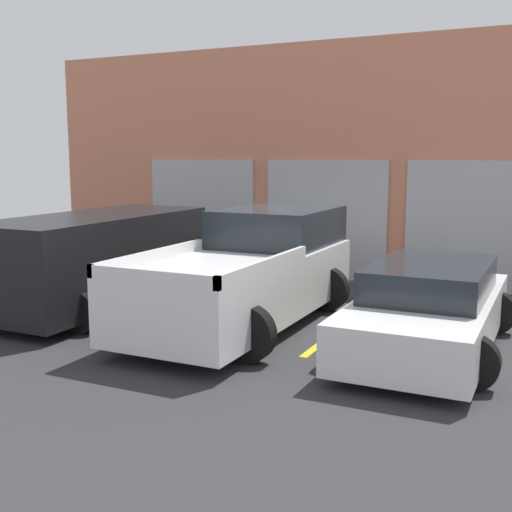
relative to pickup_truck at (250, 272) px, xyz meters
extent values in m
plane|color=#2D2D30|center=(0.00, 1.31, -0.86)|extent=(28.00, 28.00, 0.00)
cube|color=#D17A5B|center=(0.00, 4.61, 1.77)|extent=(15.21, 0.60, 5.26)
cube|color=#ADADB2|center=(-3.43, 4.27, 0.48)|extent=(2.83, 0.08, 2.68)
cube|color=#ADADB2|center=(-0.20, 4.27, 0.48)|extent=(2.83, 0.08, 2.68)
cube|color=#ADADB2|center=(3.03, 4.27, 0.48)|extent=(2.83, 0.08, 2.68)
cube|color=white|center=(0.00, -0.29, -0.16)|extent=(1.98, 5.20, 0.96)
cube|color=#1E2328|center=(0.00, 1.14, 0.65)|extent=(1.82, 2.34, 0.66)
cube|color=white|center=(-0.95, -1.46, 0.41)|extent=(0.08, 2.86, 0.18)
cube|color=white|center=(0.95, -1.46, 0.41)|extent=(0.08, 2.86, 0.18)
cube|color=white|center=(0.00, -2.84, 0.41)|extent=(1.98, 0.08, 0.18)
cylinder|color=black|center=(-0.88, 1.32, -0.46)|extent=(0.80, 0.22, 0.80)
cylinder|color=black|center=(0.88, 1.32, -0.46)|extent=(0.80, 0.22, 0.80)
cylinder|color=black|center=(-0.88, -1.90, -0.46)|extent=(0.80, 0.22, 0.80)
cylinder|color=black|center=(0.88, -1.90, -0.46)|extent=(0.80, 0.22, 0.80)
cube|color=white|center=(2.97, -0.29, -0.38)|extent=(1.77, 4.40, 0.65)
cube|color=#1E2328|center=(2.97, -0.18, 0.17)|extent=(1.56, 2.42, 0.45)
cylinder|color=black|center=(2.20, 1.08, -0.52)|extent=(0.67, 0.22, 0.67)
cylinder|color=black|center=(3.75, 1.08, -0.52)|extent=(0.67, 0.22, 0.67)
cylinder|color=black|center=(2.20, -1.65, -0.52)|extent=(0.67, 0.22, 0.67)
cylinder|color=black|center=(3.75, -1.65, -0.52)|extent=(0.67, 0.22, 0.67)
cube|color=black|center=(-2.97, -0.29, 0.08)|extent=(1.88, 4.63, 1.55)
cube|color=#1E2328|center=(-2.97, 1.98, 0.62)|extent=(1.70, 0.06, 0.28)
cylinder|color=black|center=(-3.81, 1.15, -0.52)|extent=(0.68, 0.22, 0.68)
cylinder|color=black|center=(-2.14, 1.15, -0.52)|extent=(0.68, 0.22, 0.68)
cylinder|color=black|center=(-3.81, -1.72, -0.52)|extent=(0.68, 0.22, 0.68)
cylinder|color=black|center=(-2.14, -1.72, -0.52)|extent=(0.68, 0.22, 0.68)
cube|color=gold|center=(-4.46, -0.29, -0.86)|extent=(0.12, 2.20, 0.01)
cube|color=gold|center=(-1.49, -0.29, -0.86)|extent=(0.12, 2.20, 0.01)
cube|color=gold|center=(1.49, -0.29, -0.86)|extent=(0.12, 2.20, 0.01)
camera|label=1|loc=(4.60, -9.41, 1.93)|focal=45.00mm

